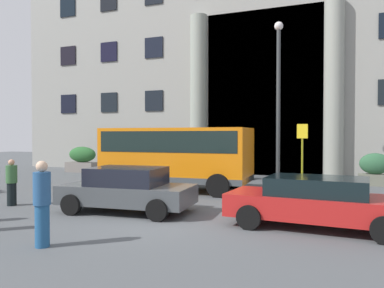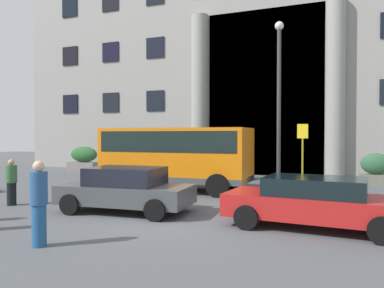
% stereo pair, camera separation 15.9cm
% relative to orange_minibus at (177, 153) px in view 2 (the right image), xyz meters
% --- Properties ---
extents(ground_plane, '(80.00, 64.00, 0.12)m').
position_rel_orange_minibus_xyz_m(ground_plane, '(1.98, -5.50, -1.66)').
color(ground_plane, '#4E5255').
extents(office_building_facade, '(34.73, 9.78, 21.02)m').
position_rel_orange_minibus_xyz_m(office_building_facade, '(1.98, 11.97, 8.90)').
color(office_building_facade, gray).
rests_on(office_building_facade, ground_plane).
extents(orange_minibus, '(6.35, 2.96, 2.66)m').
position_rel_orange_minibus_xyz_m(orange_minibus, '(0.00, 0.00, 0.00)').
color(orange_minibus, orange).
rests_on(orange_minibus, ground_plane).
extents(bus_stop_sign, '(0.44, 0.08, 2.83)m').
position_rel_orange_minibus_xyz_m(bus_stop_sign, '(5.03, 1.71, 0.14)').
color(bus_stop_sign, olive).
rests_on(bus_stop_sign, ground_plane).
extents(hedge_planter_far_west, '(1.44, 0.79, 1.52)m').
position_rel_orange_minibus_xyz_m(hedge_planter_far_west, '(8.02, 4.87, -0.86)').
color(hedge_planter_far_west, '#696B5B').
rests_on(hedge_planter_far_west, ground_plane).
extents(hedge_planter_west, '(2.05, 0.94, 1.62)m').
position_rel_orange_minibus_xyz_m(hedge_planter_west, '(-8.92, 5.16, -0.81)').
color(hedge_planter_west, slate).
rests_on(hedge_planter_west, ground_plane).
extents(hedge_planter_far_east, '(1.96, 0.87, 1.27)m').
position_rel_orange_minibus_xyz_m(hedge_planter_far_east, '(0.96, 4.86, -0.98)').
color(hedge_planter_far_east, '#6E5E5C').
rests_on(hedge_planter_far_east, ground_plane).
extents(parked_compact_extra, '(4.58, 2.20, 1.30)m').
position_rel_orange_minibus_xyz_m(parked_compact_extra, '(6.04, -4.75, -0.92)').
color(parked_compact_extra, '#B41D1B').
rests_on(parked_compact_extra, ground_plane).
extents(white_taxi_kerbside, '(4.16, 2.28, 1.38)m').
position_rel_orange_minibus_xyz_m(white_taxi_kerbside, '(0.49, -4.79, -0.89)').
color(white_taxi_kerbside, '#42474A').
rests_on(white_taxi_kerbside, ground_plane).
extents(scooter_by_planter, '(1.97, 0.70, 0.89)m').
position_rel_orange_minibus_xyz_m(scooter_by_planter, '(6.33, -2.34, -1.14)').
color(scooter_by_planter, black).
rests_on(scooter_by_planter, ground_plane).
extents(motorcycle_far_end, '(2.10, 0.55, 0.89)m').
position_rel_orange_minibus_xyz_m(motorcycle_far_end, '(-2.17, -2.48, -1.14)').
color(motorcycle_far_end, black).
rests_on(motorcycle_far_end, ground_plane).
extents(pedestrian_child_trailing, '(0.36, 0.36, 1.83)m').
position_rel_orange_minibus_xyz_m(pedestrian_child_trailing, '(0.76, -8.63, -0.67)').
color(pedestrian_child_trailing, '#215181').
rests_on(pedestrian_child_trailing, ground_plane).
extents(pedestrian_man_crossing, '(0.36, 0.36, 1.56)m').
position_rel_orange_minibus_xyz_m(pedestrian_man_crossing, '(-3.68, -5.30, -0.82)').
color(pedestrian_man_crossing, black).
rests_on(pedestrian_man_crossing, ground_plane).
extents(lamppost_plaza_centre, '(0.40, 0.40, 7.59)m').
position_rel_orange_minibus_xyz_m(lamppost_plaza_centre, '(3.82, 3.02, 2.82)').
color(lamppost_plaza_centre, '#373B3D').
rests_on(lamppost_plaza_centre, ground_plane).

